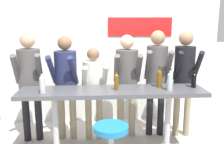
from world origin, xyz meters
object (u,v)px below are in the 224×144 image
at_px(wine_bottle_0, 42,84).
at_px(wine_bottle_2, 116,81).
at_px(wine_bottle_3, 170,80).
at_px(wine_bottle_4, 159,78).
at_px(person_far_left, 30,76).
at_px(person_center_left, 94,84).
at_px(person_center_right, 157,71).
at_px(person_center, 127,75).
at_px(tasting_table, 112,99).
at_px(person_right, 184,72).
at_px(wine_bottle_1, 194,80).
at_px(person_left, 66,77).

relative_size(wine_bottle_0, wine_bottle_2, 1.00).
distance_m(wine_bottle_3, wine_bottle_4, 0.22).
distance_m(wine_bottle_2, wine_bottle_3, 0.79).
bearing_deg(person_far_left, wine_bottle_2, -26.14).
relative_size(person_center_left, wine_bottle_2, 5.24).
bearing_deg(person_center_right, wine_bottle_0, -154.34).
xyz_separation_m(person_center, person_center_right, (0.52, 0.00, 0.05)).
xyz_separation_m(person_center, wine_bottle_3, (0.56, -0.63, 0.05)).
bearing_deg(wine_bottle_2, person_center_left, 124.75).
distance_m(tasting_table, person_center, 0.65).
bearing_deg(wine_bottle_0, tasting_table, 7.14).
xyz_separation_m(person_right, wine_bottle_1, (-0.00, -0.44, -0.03)).
bearing_deg(wine_bottle_0, person_center, 27.48).
distance_m(tasting_table, wine_bottle_4, 0.79).
height_order(person_center_right, wine_bottle_1, person_center_right).
xyz_separation_m(person_center, person_right, (0.98, -0.05, 0.06)).
bearing_deg(wine_bottle_0, person_left, 67.93).
distance_m(person_right, wine_bottle_0, 2.34).
relative_size(person_right, wine_bottle_0, 6.15).
bearing_deg(tasting_table, wine_bottle_0, -172.86).
bearing_deg(wine_bottle_2, person_left, 147.26).
xyz_separation_m(wine_bottle_0, wine_bottle_3, (1.84, 0.03, 0.01)).
relative_size(person_center, wine_bottle_0, 5.94).
bearing_deg(person_center_left, wine_bottle_0, -147.82).
bearing_deg(person_left, person_center_left, 7.03).
bearing_deg(wine_bottle_4, wine_bottle_0, -172.66).
distance_m(wine_bottle_0, wine_bottle_1, 2.26).
bearing_deg(wine_bottle_4, person_center_right, 81.41).
bearing_deg(wine_bottle_1, wine_bottle_3, -161.56).
height_order(wine_bottle_3, wine_bottle_4, same).
relative_size(person_left, person_right, 0.96).
bearing_deg(wine_bottle_4, wine_bottle_3, -59.28).
bearing_deg(person_center_left, wine_bottle_3, -34.41).
height_order(person_left, wine_bottle_2, person_left).
distance_m(person_left, wine_bottle_0, 0.67).
height_order(person_center_right, wine_bottle_0, person_center_right).
relative_size(wine_bottle_2, wine_bottle_4, 0.94).
distance_m(person_center_right, wine_bottle_2, 0.93).
distance_m(tasting_table, person_right, 1.39).
relative_size(person_center_left, wine_bottle_3, 4.91).
bearing_deg(person_center, wine_bottle_2, -110.09).
relative_size(person_center_right, wine_bottle_2, 6.15).
height_order(tasting_table, wine_bottle_3, wine_bottle_3).
bearing_deg(person_left, tasting_table, -23.73).
distance_m(person_left, person_center_right, 1.55).
height_order(person_right, wine_bottle_3, person_right).
xyz_separation_m(person_center_left, person_center, (0.56, 0.07, 0.13)).
distance_m(wine_bottle_1, wine_bottle_3, 0.44).
distance_m(person_center_right, wine_bottle_3, 0.64).
height_order(person_center_left, person_center, person_center).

